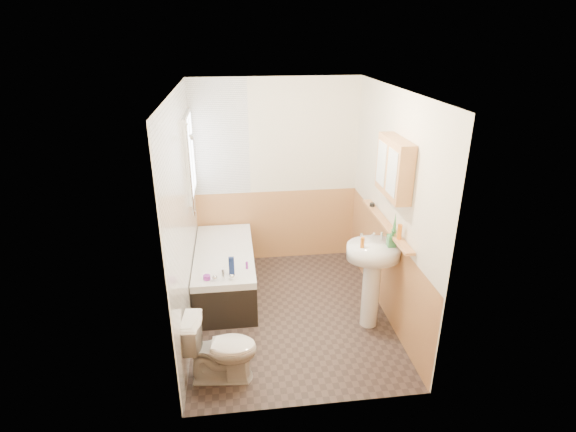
# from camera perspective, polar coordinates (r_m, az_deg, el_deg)

# --- Properties ---
(floor) EXTENTS (2.80, 2.80, 0.00)m
(floor) POSITION_cam_1_polar(r_m,az_deg,el_deg) (5.32, 0.21, -12.14)
(floor) COLOR #312622
(floor) RESTS_ON ground
(ceiling) EXTENTS (2.80, 2.80, 0.00)m
(ceiling) POSITION_cam_1_polar(r_m,az_deg,el_deg) (4.40, 0.26, 15.67)
(ceiling) COLOR white
(ceiling) RESTS_ON ground
(wall_back) EXTENTS (2.20, 0.02, 2.50)m
(wall_back) POSITION_cam_1_polar(r_m,az_deg,el_deg) (6.04, -1.52, 5.45)
(wall_back) COLOR #F3E7C8
(wall_back) RESTS_ON ground
(wall_front) EXTENTS (2.20, 0.02, 2.50)m
(wall_front) POSITION_cam_1_polar(r_m,az_deg,el_deg) (3.47, 3.30, -8.35)
(wall_front) COLOR #F3E7C8
(wall_front) RESTS_ON ground
(wall_left) EXTENTS (0.02, 2.80, 2.50)m
(wall_left) POSITION_cam_1_polar(r_m,az_deg,el_deg) (4.71, -13.27, -0.23)
(wall_left) COLOR #F3E7C8
(wall_left) RESTS_ON ground
(wall_right) EXTENTS (0.02, 2.80, 2.50)m
(wall_right) POSITION_cam_1_polar(r_m,az_deg,el_deg) (4.98, 13.01, 1.03)
(wall_right) COLOR #F3E7C8
(wall_right) RESTS_ON ground
(wainscot_right) EXTENTS (0.01, 2.80, 1.00)m
(wainscot_right) POSITION_cam_1_polar(r_m,az_deg,el_deg) (5.29, 12.07, -6.56)
(wainscot_right) COLOR tan
(wainscot_right) RESTS_ON wall_right
(wainscot_front) EXTENTS (2.20, 0.01, 1.00)m
(wainscot_front) POSITION_cam_1_polar(r_m,az_deg,el_deg) (3.93, 2.98, -17.61)
(wainscot_front) COLOR tan
(wainscot_front) RESTS_ON wall_front
(wainscot_back) EXTENTS (2.20, 0.01, 1.00)m
(wainscot_back) POSITION_cam_1_polar(r_m,az_deg,el_deg) (6.28, -1.43, -1.16)
(wainscot_back) COLOR tan
(wainscot_back) RESTS_ON wall_back
(tile_cladding_left) EXTENTS (0.01, 2.80, 2.50)m
(tile_cladding_left) POSITION_cam_1_polar(r_m,az_deg,el_deg) (4.71, -13.00, -0.22)
(tile_cladding_left) COLOR white
(tile_cladding_left) RESTS_ON wall_left
(tile_return_back) EXTENTS (0.75, 0.01, 1.50)m
(tile_return_back) POSITION_cam_1_polar(r_m,az_deg,el_deg) (5.86, -8.72, 9.73)
(tile_return_back) COLOR white
(tile_return_back) RESTS_ON wall_back
(window) EXTENTS (0.03, 0.79, 0.99)m
(window) POSITION_cam_1_polar(r_m,az_deg,el_deg) (5.48, -12.28, 7.50)
(window) COLOR white
(window) RESTS_ON wall_left
(bathtub) EXTENTS (0.70, 1.58, 0.70)m
(bathtub) POSITION_cam_1_polar(r_m,az_deg,el_deg) (5.61, -8.01, -6.87)
(bathtub) COLOR black
(bathtub) RESTS_ON floor
(shower_riser) EXTENTS (0.10, 0.07, 1.11)m
(shower_riser) POSITION_cam_1_polar(r_m,az_deg,el_deg) (5.14, -12.29, 6.84)
(shower_riser) COLOR silver
(shower_riser) RESTS_ON wall_left
(toilet) EXTENTS (0.70, 0.44, 0.65)m
(toilet) POSITION_cam_1_polar(r_m,az_deg,el_deg) (4.33, -8.49, -16.33)
(toilet) COLOR white
(toilet) RESTS_ON floor
(sink) EXTENTS (0.57, 0.46, 1.10)m
(sink) POSITION_cam_1_polar(r_m,az_deg,el_deg) (4.85, 10.67, -6.58)
(sink) COLOR white
(sink) RESTS_ON floor
(pine_shelf) EXTENTS (0.10, 1.45, 0.03)m
(pine_shelf) POSITION_cam_1_polar(r_m,az_deg,el_deg) (4.97, 12.28, -0.99)
(pine_shelf) COLOR tan
(pine_shelf) RESTS_ON wall_right
(medicine_cabinet) EXTENTS (0.16, 0.65, 0.59)m
(medicine_cabinet) POSITION_cam_1_polar(r_m,az_deg,el_deg) (4.58, 13.33, 5.98)
(medicine_cabinet) COLOR tan
(medicine_cabinet) RESTS_ON wall_right
(foam_can) EXTENTS (0.05, 0.05, 0.15)m
(foam_can) POSITION_cam_1_polar(r_m,az_deg,el_deg) (4.59, 13.99, -1.96)
(foam_can) COLOR orange
(foam_can) RESTS_ON pine_shelf
(green_bottle) EXTENTS (0.06, 0.06, 0.22)m
(green_bottle) POSITION_cam_1_polar(r_m,az_deg,el_deg) (4.70, 13.43, -0.85)
(green_bottle) COLOR #388447
(green_bottle) RESTS_ON pine_shelf
(black_jar) EXTENTS (0.06, 0.06, 0.04)m
(black_jar) POSITION_cam_1_polar(r_m,az_deg,el_deg) (5.39, 10.64, 1.42)
(black_jar) COLOR black
(black_jar) RESTS_ON pine_shelf
(soap_bottle) EXTENTS (0.09, 0.19, 0.09)m
(soap_bottle) POSITION_cam_1_polar(r_m,az_deg,el_deg) (4.71, 12.98, -3.29)
(soap_bottle) COLOR #388447
(soap_bottle) RESTS_ON sink
(clear_bottle) EXTENTS (0.05, 0.05, 0.11)m
(clear_bottle) POSITION_cam_1_polar(r_m,az_deg,el_deg) (4.62, 9.43, -3.35)
(clear_bottle) COLOR orange
(clear_bottle) RESTS_ON sink
(blue_gel) EXTENTS (0.06, 0.04, 0.21)m
(blue_gel) POSITION_cam_1_polar(r_m,az_deg,el_deg) (4.92, -7.18, -6.34)
(blue_gel) COLOR navy
(blue_gel) RESTS_ON bathtub
(cream_jar) EXTENTS (0.09, 0.09, 0.05)m
(cream_jar) POSITION_cam_1_polar(r_m,az_deg,el_deg) (4.92, -10.28, -7.68)
(cream_jar) COLOR purple
(cream_jar) RESTS_ON bathtub
(orange_bottle) EXTENTS (0.03, 0.03, 0.08)m
(orange_bottle) POSITION_cam_1_polar(r_m,az_deg,el_deg) (5.05, -5.24, -6.26)
(orange_bottle) COLOR purple
(orange_bottle) RESTS_ON bathtub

